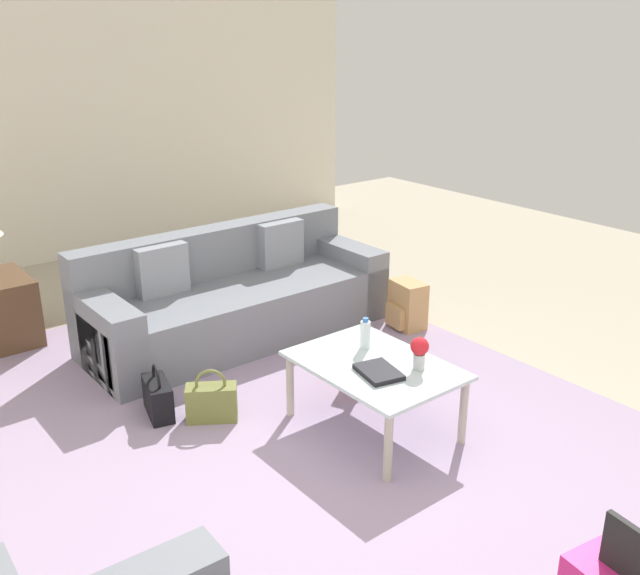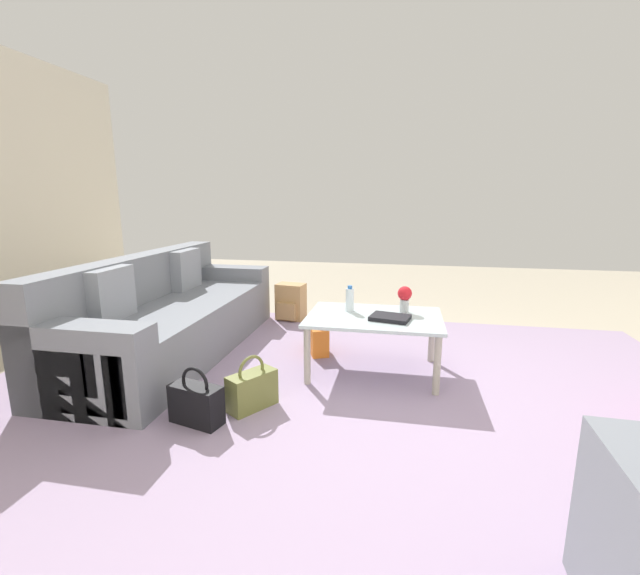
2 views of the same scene
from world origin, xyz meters
TOP-DOWN VIEW (x-y plane):
  - ground_plane at (0.00, 0.00)m, footprint 12.00×12.00m
  - area_rug at (0.60, 0.20)m, footprint 5.20×4.40m
  - couch at (2.19, -0.60)m, footprint 0.90×2.44m
  - coffee_table at (0.40, -0.50)m, footprint 1.00×0.71m
  - water_bottle at (0.60, -0.60)m, footprint 0.06×0.06m
  - coffee_table_book at (0.28, -0.42)m, footprint 0.31×0.26m
  - flower_vase at (0.18, -0.65)m, footprint 0.11×0.11m
  - handbag_olive at (1.12, 0.23)m, footprint 0.29×0.34m
  - handbag_orange at (0.91, -0.84)m, footprint 0.25×0.35m
  - handbag_black at (1.38, 0.47)m, footprint 0.34×0.22m
  - backpack_tan at (1.40, -1.79)m, footprint 0.33×0.29m

SIDE VIEW (x-z plane):
  - ground_plane at x=0.00m, z-range 0.00..0.00m
  - area_rug at x=0.60m, z-range 0.00..0.01m
  - handbag_olive at x=1.12m, z-range -0.05..0.31m
  - handbag_orange at x=0.91m, z-range -0.05..0.31m
  - handbag_black at x=1.38m, z-range -0.05..0.31m
  - backpack_tan at x=1.40m, z-range -0.01..0.39m
  - couch at x=2.19m, z-range -0.13..0.72m
  - coffee_table at x=0.40m, z-range 0.17..0.62m
  - coffee_table_book at x=0.28m, z-range 0.45..0.48m
  - water_bottle at x=0.60m, z-range 0.45..0.65m
  - flower_vase at x=0.18m, z-range 0.47..0.68m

